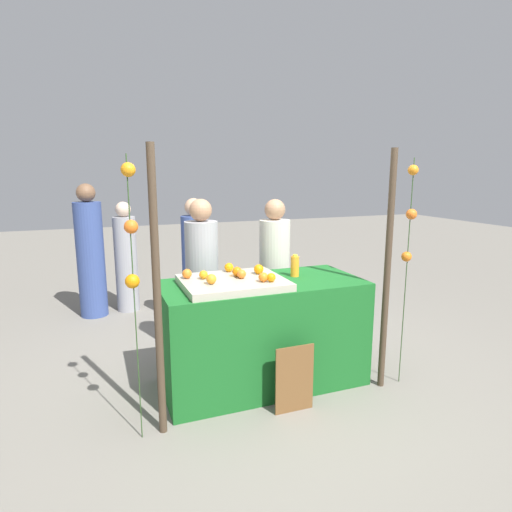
{
  "coord_description": "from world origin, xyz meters",
  "views": [
    {
      "loc": [
        -1.34,
        -3.33,
        1.87
      ],
      "look_at": [
        0.0,
        0.15,
        1.13
      ],
      "focal_mm": 30.05,
      "sensor_mm": 36.0,
      "label": 1
    }
  ],
  "objects": [
    {
      "name": "ground_plane",
      "position": [
        0.0,
        0.0,
        0.0
      ],
      "size": [
        24.0,
        24.0,
        0.0
      ],
      "primitive_type": "plane",
      "color": "gray"
    },
    {
      "name": "stall_counter",
      "position": [
        0.0,
        0.0,
        0.47
      ],
      "size": [
        1.76,
        0.82,
        0.93
      ],
      "primitive_type": "cube",
      "color": "#196023",
      "rests_on": "ground_plane"
    },
    {
      "name": "orange_tray",
      "position": [
        -0.28,
        -0.05,
        0.96
      ],
      "size": [
        0.84,
        0.69,
        0.06
      ],
      "primitive_type": "cube",
      "color": "#B2AD99",
      "rests_on": "stall_counter"
    },
    {
      "name": "orange_0",
      "position": [
        -0.23,
        0.22,
        1.03
      ],
      "size": [
        0.08,
        0.08,
        0.08
      ],
      "primitive_type": "sphere",
      "color": "orange",
      "rests_on": "orange_tray"
    },
    {
      "name": "orange_1",
      "position": [
        -0.51,
        0.05,
        1.03
      ],
      "size": [
        0.07,
        0.07,
        0.07
      ],
      "primitive_type": "sphere",
      "color": "orange",
      "rests_on": "orange_tray"
    },
    {
      "name": "orange_2",
      "position": [
        -0.22,
        0.03,
        1.03
      ],
      "size": [
        0.08,
        0.08,
        0.08
      ],
      "primitive_type": "sphere",
      "color": "orange",
      "rests_on": "orange_tray"
    },
    {
      "name": "orange_3",
      "position": [
        -0.08,
        -0.22,
        1.03
      ],
      "size": [
        0.08,
        0.08,
        0.08
      ],
      "primitive_type": "sphere",
      "color": "orange",
      "rests_on": "orange_tray"
    },
    {
      "name": "orange_4",
      "position": [
        -0.49,
        -0.13,
        1.03
      ],
      "size": [
        0.08,
        0.08,
        0.08
      ],
      "primitive_type": "sphere",
      "color": "orange",
      "rests_on": "orange_tray"
    },
    {
      "name": "orange_5",
      "position": [
        -0.02,
        -0.24,
        1.03
      ],
      "size": [
        0.07,
        0.07,
        0.07
      ],
      "primitive_type": "sphere",
      "color": "orange",
      "rests_on": "orange_tray"
    },
    {
      "name": "orange_6",
      "position": [
        -0.63,
        0.11,
        1.03
      ],
      "size": [
        0.08,
        0.08,
        0.08
      ],
      "primitive_type": "sphere",
      "color": "orange",
      "rests_on": "orange_tray"
    },
    {
      "name": "orange_7",
      "position": [
        -0.21,
        -0.05,
        1.03
      ],
      "size": [
        0.08,
        0.08,
        0.08
      ],
      "primitive_type": "sphere",
      "color": "orange",
      "rests_on": "orange_tray"
    },
    {
      "name": "orange_8",
      "position": [
        -0.01,
        0.05,
        1.03
      ],
      "size": [
        0.09,
        0.09,
        0.09
      ],
      "primitive_type": "sphere",
      "color": "orange",
      "rests_on": "orange_tray"
    },
    {
      "name": "juice_bottle",
      "position": [
        0.35,
        0.08,
        1.03
      ],
      "size": [
        0.08,
        0.08,
        0.2
      ],
      "color": "orange",
      "rests_on": "stall_counter"
    },
    {
      "name": "chalkboard_sign",
      "position": [
        0.05,
        -0.54,
        0.27
      ],
      "size": [
        0.32,
        0.03,
        0.56
      ],
      "color": "brown",
      "rests_on": "ground_plane"
    },
    {
      "name": "vendor_left",
      "position": [
        -0.36,
        0.7,
        0.75
      ],
      "size": [
        0.32,
        0.32,
        1.61
      ],
      "color": "#99999E",
      "rests_on": "ground_plane"
    },
    {
      "name": "vendor_right",
      "position": [
        0.42,
        0.71,
        0.74
      ],
      "size": [
        0.32,
        0.32,
        1.59
      ],
      "color": "beige",
      "rests_on": "ground_plane"
    },
    {
      "name": "crowd_person_0",
      "position": [
        -0.95,
        2.56,
        0.69
      ],
      "size": [
        0.3,
        0.3,
        1.48
      ],
      "color": "#99999E",
      "rests_on": "ground_plane"
    },
    {
      "name": "crowd_person_1",
      "position": [
        -0.21,
        1.66,
        0.73
      ],
      "size": [
        0.31,
        0.31,
        1.56
      ],
      "color": "#384C8C",
      "rests_on": "ground_plane"
    },
    {
      "name": "crowd_person_2",
      "position": [
        -1.39,
        2.49,
        0.8
      ],
      "size": [
        0.35,
        0.35,
        1.72
      ],
      "color": "#384C8C",
      "rests_on": "ground_plane"
    },
    {
      "name": "canopy_post_left",
      "position": [
        -0.96,
        -0.45,
        1.03
      ],
      "size": [
        0.06,
        0.06,
        2.06
      ],
      "primitive_type": "cylinder",
      "color": "#473828",
      "rests_on": "ground_plane"
    },
    {
      "name": "canopy_post_right",
      "position": [
        0.96,
        -0.45,
        1.03
      ],
      "size": [
        0.06,
        0.06,
        2.06
      ],
      "primitive_type": "cylinder",
      "color": "#473828",
      "rests_on": "ground_plane"
    },
    {
      "name": "garland_strand_left",
      "position": [
        -1.11,
        -0.47,
        1.48
      ],
      "size": [
        0.11,
        0.1,
        1.98
      ],
      "color": "#2D4C23",
      "rests_on": "ground_plane"
    },
    {
      "name": "garland_strand_right",
      "position": [
        1.16,
        -0.45,
        1.48
      ],
      "size": [
        0.1,
        0.1,
        1.98
      ],
      "color": "#2D4C23",
      "rests_on": "ground_plane"
    }
  ]
}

